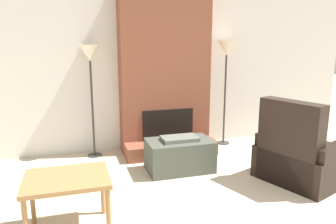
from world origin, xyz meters
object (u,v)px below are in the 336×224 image
ottoman (180,155)px  armchair (301,157)px  side_table (67,184)px  floor_lamp_right (226,55)px  floor_lamp_left (90,60)px

ottoman → armchair: (1.36, -0.75, 0.08)m
side_table → floor_lamp_right: 3.43m
side_table → floor_lamp_right: bearing=38.5°
floor_lamp_left → armchair: bearing=-34.5°
floor_lamp_right → floor_lamp_left: bearing=180.0°
ottoman → floor_lamp_left: bearing=139.1°
armchair → side_table: armchair is taller
armchair → side_table: size_ratio=1.62×
ottoman → floor_lamp_left: (-1.07, 0.93, 1.24)m
armchair → side_table: 2.84m
ottoman → side_table: 1.84m
side_table → floor_lamp_right: (2.56, 2.04, 1.04)m
ottoman → armchair: armchair is taller
armchair → floor_lamp_left: bearing=35.4°
ottoman → floor_lamp_right: (1.11, 0.93, 1.29)m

